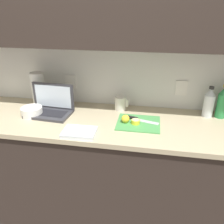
# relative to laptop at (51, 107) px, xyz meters

# --- Properties ---
(ground_plane) EXTENTS (12.00, 12.00, 0.00)m
(ground_plane) POSITION_rel_laptop_xyz_m (0.36, -0.05, -0.97)
(ground_plane) COLOR #564C47
(ground_plane) RESTS_ON ground
(wall_back) EXTENTS (5.20, 0.38, 2.60)m
(wall_back) POSITION_rel_laptop_xyz_m (0.36, 0.19, 0.59)
(wall_back) COLOR white
(wall_back) RESTS_ON ground_plane
(counter_unit) EXTENTS (2.21, 0.64, 0.91)m
(counter_unit) POSITION_rel_laptop_xyz_m (0.34, -0.05, -0.50)
(counter_unit) COLOR #332823
(counter_unit) RESTS_ON ground_plane
(laptop) EXTENTS (0.35, 0.24, 0.23)m
(laptop) POSITION_rel_laptop_xyz_m (0.00, 0.00, 0.00)
(laptop) COLOR #333338
(laptop) RESTS_ON counter_unit
(cutting_board) EXTENTS (0.31, 0.26, 0.01)m
(cutting_board) POSITION_rel_laptop_xyz_m (0.69, -0.06, -0.05)
(cutting_board) COLOR #4C9E51
(cutting_board) RESTS_ON counter_unit
(knife) EXTENTS (0.27, 0.10, 0.02)m
(knife) POSITION_rel_laptop_xyz_m (0.66, -0.01, -0.04)
(knife) COLOR silver
(knife) RESTS_ON cutting_board
(lemon_half_cut) EXTENTS (0.06, 0.06, 0.03)m
(lemon_half_cut) POSITION_rel_laptop_xyz_m (0.67, -0.08, -0.03)
(lemon_half_cut) COLOR yellow
(lemon_half_cut) RESTS_ON cutting_board
(lemon_whole_beside) EXTENTS (0.06, 0.06, 0.06)m
(lemon_whole_beside) POSITION_rel_laptop_xyz_m (0.60, -0.07, -0.02)
(lemon_whole_beside) COLOR yellow
(lemon_whole_beside) RESTS_ON cutting_board
(bottle_green_soda) EXTENTS (0.08, 0.08, 0.24)m
(bottle_green_soda) POSITION_rel_laptop_xyz_m (1.20, 0.16, 0.05)
(bottle_green_soda) COLOR silver
(bottle_green_soda) RESTS_ON counter_unit
(bottle_oil_tall) EXTENTS (0.07, 0.07, 0.26)m
(bottle_oil_tall) POSITION_rel_laptop_xyz_m (1.30, 0.16, 0.06)
(bottle_oil_tall) COLOR #2D934C
(bottle_oil_tall) RESTS_ON counter_unit
(measuring_cup) EXTENTS (0.11, 0.09, 0.11)m
(measuring_cup) POSITION_rel_laptop_xyz_m (0.53, 0.17, -0.00)
(measuring_cup) COLOR silver
(measuring_cup) RESTS_ON counter_unit
(bowl_white) EXTENTS (0.16, 0.16, 0.07)m
(bowl_white) POSITION_rel_laptop_xyz_m (-0.13, -0.06, -0.02)
(bowl_white) COLOR white
(bowl_white) RESTS_ON counter_unit
(paper_towel_roll) EXTENTS (0.11, 0.11, 0.27)m
(paper_towel_roll) POSITION_rel_laptop_xyz_m (-0.17, 0.17, 0.08)
(paper_towel_roll) COLOR white
(paper_towel_roll) RESTS_ON counter_unit
(dish_towel) EXTENTS (0.22, 0.17, 0.02)m
(dish_towel) POSITION_rel_laptop_xyz_m (0.32, -0.27, -0.04)
(dish_towel) COLOR white
(dish_towel) RESTS_ON counter_unit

